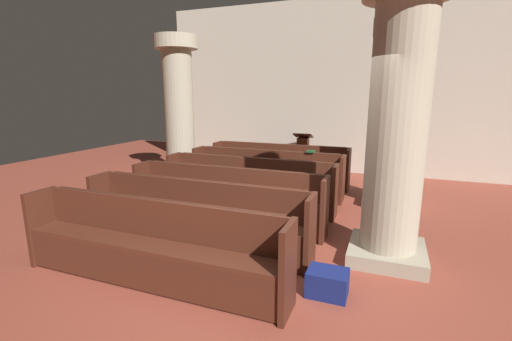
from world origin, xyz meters
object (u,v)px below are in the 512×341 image
(pillar_aisle_rear, at_px, (398,121))
(hymn_book, at_px, (311,151))
(pew_row_1, at_px, (265,171))
(pillar_aisle_side, at_px, (396,111))
(pew_row_5, at_px, (149,241))
(pillar_far_side, at_px, (179,107))
(lectern, at_px, (303,156))
(pew_row_0, at_px, (279,163))
(kneeler_box_navy, at_px, (327,283))
(pew_row_3, at_px, (226,195))
(pew_row_4, at_px, (194,214))
(pew_row_2, at_px, (248,182))

(pillar_aisle_rear, relative_size, hymn_book, 17.03)
(pew_row_1, xyz_separation_m, pillar_aisle_side, (2.46, 0.30, 1.28))
(pew_row_1, relative_size, hymn_book, 16.17)
(pew_row_5, distance_m, pillar_far_side, 5.14)
(lectern, bearing_deg, pew_row_5, -92.25)
(hymn_book, bearing_deg, pew_row_0, 139.76)
(pew_row_1, distance_m, pew_row_5, 3.83)
(pillar_aisle_side, xyz_separation_m, hymn_book, (-1.55, -0.11, -0.83))
(pillar_aisle_side, height_order, hymn_book, pillar_aisle_side)
(lectern, xyz_separation_m, kneeler_box_navy, (1.65, -5.67, -0.32))
(pew_row_3, distance_m, pew_row_5, 1.91)
(pillar_aisle_rear, xyz_separation_m, kneeler_box_navy, (-0.57, -1.10, -1.64))
(pillar_aisle_rear, bearing_deg, pew_row_5, -147.42)
(pew_row_1, distance_m, pillar_aisle_rear, 3.58)
(pew_row_4, bearing_deg, pew_row_3, 90.00)
(pew_row_2, height_order, pew_row_4, same)
(pew_row_1, bearing_deg, pew_row_5, -90.00)
(pew_row_4, bearing_deg, kneeler_box_navy, -14.50)
(pew_row_4, bearing_deg, pew_row_2, 90.00)
(pew_row_2, bearing_deg, pillar_aisle_rear, -27.84)
(lectern, height_order, kneeler_box_navy, lectern)
(lectern, bearing_deg, pew_row_4, -92.66)
(pew_row_3, height_order, pew_row_5, same)
(pillar_aisle_side, bearing_deg, hymn_book, -175.87)
(pew_row_5, xyz_separation_m, pillar_far_side, (-2.41, 4.36, 1.28))
(pew_row_3, height_order, hymn_book, hymn_book)
(pew_row_3, relative_size, pillar_far_side, 0.95)
(pillar_aisle_side, bearing_deg, pillar_aisle_rear, -90.00)
(pillar_aisle_rear, bearing_deg, pew_row_4, -165.97)
(pew_row_4, bearing_deg, pillar_far_side, 125.31)
(pew_row_1, bearing_deg, kneeler_box_navy, -60.66)
(pillar_aisle_side, xyz_separation_m, kneeler_box_navy, (-0.57, -3.66, -1.64))
(pew_row_4, distance_m, lectern, 5.19)
(pew_row_5, bearing_deg, pew_row_2, 90.00)
(pew_row_1, distance_m, pew_row_3, 1.91)
(hymn_book, bearing_deg, pew_row_3, -113.31)
(pillar_far_side, distance_m, pillar_aisle_rear, 5.61)
(pew_row_3, bearing_deg, pillar_far_side, 134.59)
(pew_row_0, relative_size, lectern, 2.99)
(lectern, bearing_deg, kneeler_box_navy, -73.80)
(pillar_aisle_rear, distance_m, lectern, 5.25)
(pillar_far_side, bearing_deg, pew_row_2, -31.69)
(pillar_far_side, relative_size, kneeler_box_navy, 8.09)
(pew_row_1, bearing_deg, pew_row_0, 90.00)
(hymn_book, bearing_deg, pew_row_4, -106.50)
(kneeler_box_navy, bearing_deg, hymn_book, 105.46)
(pew_row_5, xyz_separation_m, pillar_aisle_side, (2.46, 4.13, 1.28))
(kneeler_box_navy, bearing_deg, pew_row_5, -166.06)
(pew_row_1, bearing_deg, pillar_aisle_side, 7.00)
(pew_row_0, bearing_deg, pew_row_4, -90.00)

